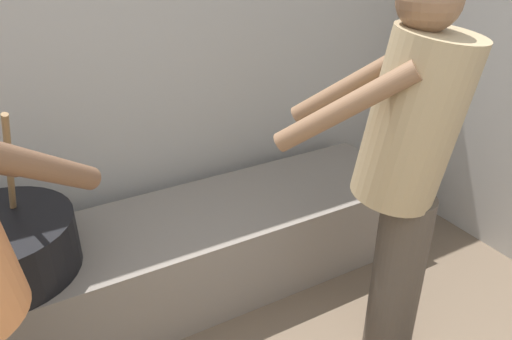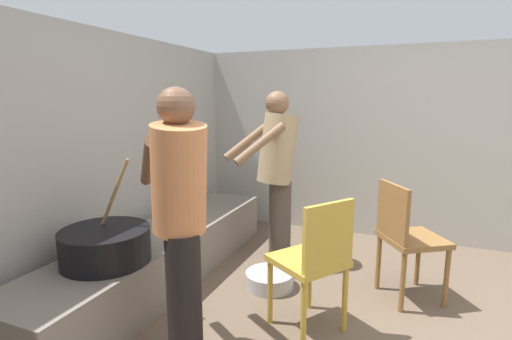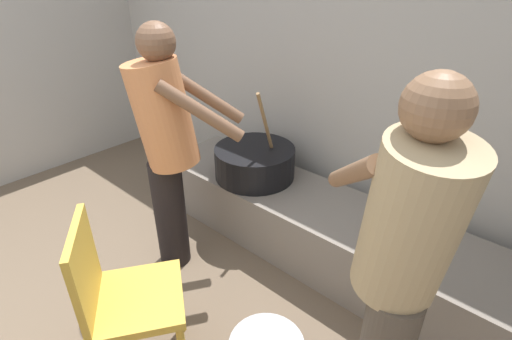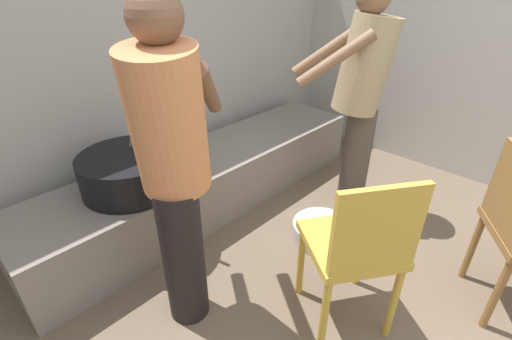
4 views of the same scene
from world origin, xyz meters
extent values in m
cube|color=slate|center=(0.47, 2.03, 0.21)|extent=(2.68, 0.60, 0.42)
cylinder|color=black|center=(-0.14, 2.01, 0.53)|extent=(0.57, 0.57, 0.22)
cylinder|color=#937047|center=(-0.04, 2.01, 0.84)|extent=(0.08, 0.25, 0.51)
cylinder|color=#4C4238|center=(1.21, 1.26, 0.37)|extent=(0.20, 0.20, 0.74)
cylinder|color=tan|center=(1.19, 1.29, 1.04)|extent=(0.48, 0.48, 0.64)
cylinder|color=brown|center=(1.13, 1.54, 1.11)|extent=(0.37, 0.37, 0.35)
cylinder|color=brown|center=(0.94, 1.35, 1.11)|extent=(0.37, 0.37, 0.35)
cylinder|color=brown|center=(0.02, 1.42, 1.11)|extent=(0.38, 0.36, 0.35)
camera|label=1|loc=(-0.03, 0.20, 1.66)|focal=34.39mm
camera|label=2|loc=(-1.97, 0.20, 1.47)|focal=27.00mm
camera|label=3|loc=(1.48, 0.20, 1.79)|focal=26.82mm
camera|label=4|loc=(-0.95, 0.20, 1.57)|focal=24.98mm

